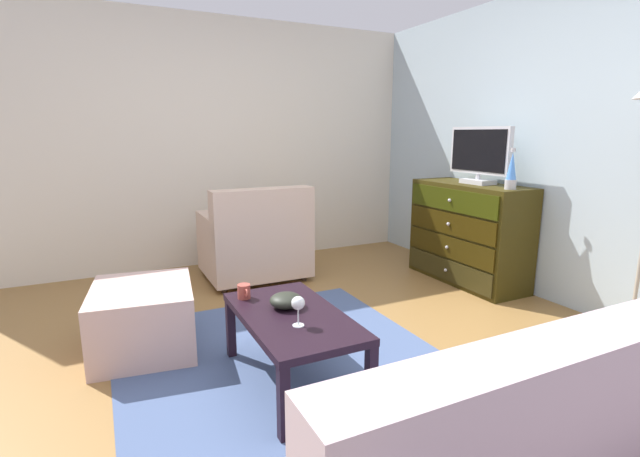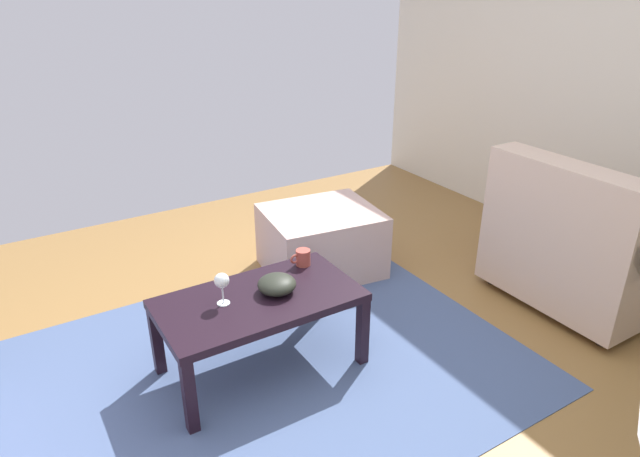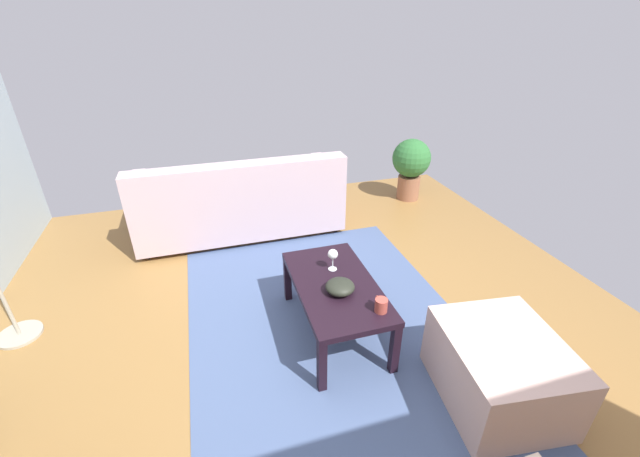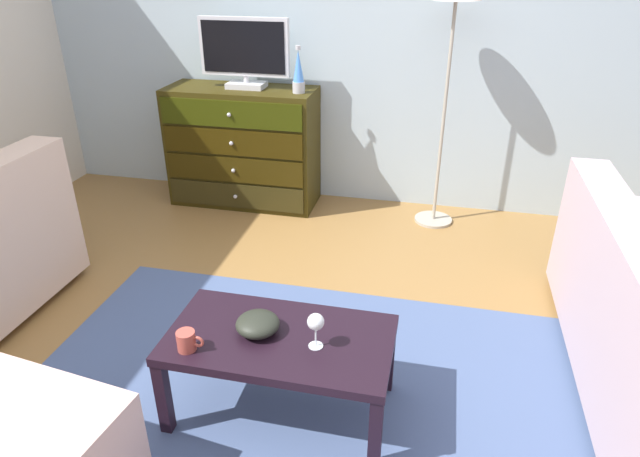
{
  "view_description": "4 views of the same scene",
  "coord_description": "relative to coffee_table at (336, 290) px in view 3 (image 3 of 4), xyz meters",
  "views": [
    {
      "loc": [
        2.3,
        -1.11,
        1.36
      ],
      "look_at": [
        -0.13,
        0.08,
        0.79
      ],
      "focal_mm": 25.55,
      "sensor_mm": 36.0,
      "label": 1
    },
    {
      "loc": [
        1.09,
        1.83,
        1.78
      ],
      "look_at": [
        -0.13,
        -0.14,
        0.73
      ],
      "focal_mm": 31.28,
      "sensor_mm": 36.0,
      "label": 2
    },
    {
      "loc": [
        -1.84,
        0.48,
        1.95
      ],
      "look_at": [
        0.23,
        -0.15,
        0.78
      ],
      "focal_mm": 22.26,
      "sensor_mm": 36.0,
      "label": 3
    },
    {
      "loc": [
        0.72,
        -1.99,
        1.84
      ],
      "look_at": [
        0.28,
        -0.04,
        0.83
      ],
      "focal_mm": 30.83,
      "sensor_mm": 36.0,
      "label": 4
    }
  ],
  "objects": [
    {
      "name": "potted_plant",
      "position": [
        1.93,
        -1.58,
        0.08
      ],
      "size": [
        0.44,
        0.44,
        0.72
      ],
      "color": "brown",
      "rests_on": "ground_plane"
    },
    {
      "name": "bowl_decorative",
      "position": [
        -0.1,
        0.0,
        0.09
      ],
      "size": [
        0.18,
        0.18,
        0.08
      ],
      "primitive_type": "ellipsoid",
      "color": "#24281F",
      "rests_on": "coffee_table"
    },
    {
      "name": "ottoman",
      "position": [
        -0.78,
        -0.7,
        -0.14
      ],
      "size": [
        0.77,
        0.69,
        0.42
      ],
      "primitive_type": "cube",
      "rotation": [
        0.0,
        0.0,
        -0.13
      ],
      "color": "#CCA79C",
      "rests_on": "ground_plane"
    },
    {
      "name": "wine_glass",
      "position": [
        0.16,
        -0.03,
        0.17
      ],
      "size": [
        0.07,
        0.07,
        0.16
      ],
      "color": "silver",
      "rests_on": "coffee_table"
    },
    {
      "name": "mug",
      "position": [
        -0.34,
        -0.17,
        0.09
      ],
      "size": [
        0.11,
        0.08,
        0.08
      ],
      "color": "#A6453A",
      "rests_on": "coffee_table"
    },
    {
      "name": "couch_large",
      "position": [
        1.66,
        0.43,
        -0.04
      ],
      "size": [
        0.85,
        1.96,
        0.8
      ],
      "color": "#332319",
      "rests_on": "ground_plane"
    },
    {
      "name": "area_rug",
      "position": [
        0.05,
        0.03,
        -0.35
      ],
      "size": [
        2.6,
        1.9,
        0.01
      ],
      "primitive_type": "cube",
      "color": "#44577E",
      "rests_on": "ground_plane"
    },
    {
      "name": "ground_plane",
      "position": [
        -0.15,
        0.23,
        -0.38
      ],
      "size": [
        5.45,
        4.93,
        0.05
      ],
      "primitive_type": "cube",
      "color": "olive"
    },
    {
      "name": "coffee_table",
      "position": [
        0.0,
        0.0,
        0.0
      ],
      "size": [
        0.95,
        0.51,
        0.4
      ],
      "color": "black",
      "rests_on": "ground_plane"
    }
  ]
}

